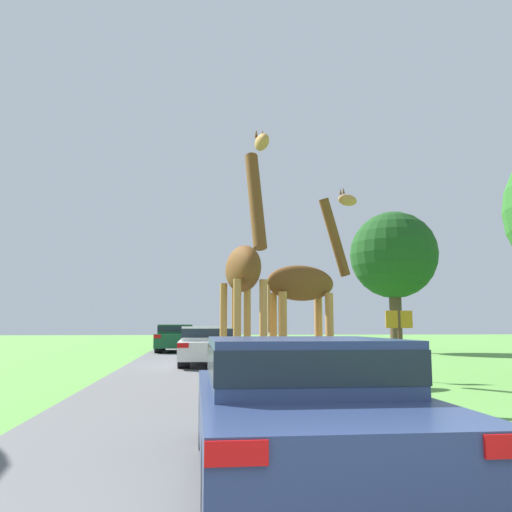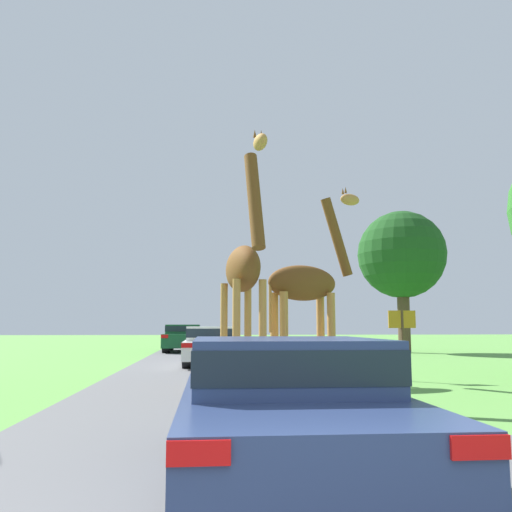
{
  "view_description": "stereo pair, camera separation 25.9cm",
  "coord_description": "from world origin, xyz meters",
  "px_view_note": "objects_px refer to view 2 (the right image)",
  "views": [
    {
      "loc": [
        -0.83,
        -1.47,
        1.37
      ],
      "look_at": [
        0.44,
        9.98,
        2.86
      ],
      "focal_mm": 38.0,
      "sensor_mm": 36.0,
      "label": 1
    },
    {
      "loc": [
        -0.57,
        -1.49,
        1.37
      ],
      "look_at": [
        0.44,
        9.98,
        2.86
      ],
      "focal_mm": 38.0,
      "sensor_mm": 36.0,
      "label": 2
    }
  ],
  "objects_px": {
    "giraffe_companion": "(307,291)",
    "giraffe_near_road": "(244,271)",
    "car_queue_left": "(213,344)",
    "sign_post": "(402,332)",
    "car_lead_maroon": "(285,402)",
    "car_queue_right": "(183,337)",
    "tree_right_cluster": "(402,255)"
  },
  "relations": [
    {
      "from": "giraffe_near_road",
      "to": "car_lead_maroon",
      "type": "relative_size",
      "value": 1.21
    },
    {
      "from": "giraffe_near_road",
      "to": "car_lead_maroon",
      "type": "bearing_deg",
      "value": 79.69
    },
    {
      "from": "giraffe_near_road",
      "to": "sign_post",
      "type": "xyz_separation_m",
      "value": [
        4.14,
        2.05,
        -1.3
      ]
    },
    {
      "from": "giraffe_near_road",
      "to": "car_queue_left",
      "type": "relative_size",
      "value": 1.17
    },
    {
      "from": "car_queue_left",
      "to": "car_queue_right",
      "type": "bearing_deg",
      "value": 98.32
    },
    {
      "from": "car_lead_maroon",
      "to": "car_queue_right",
      "type": "bearing_deg",
      "value": 94.75
    },
    {
      "from": "giraffe_near_road",
      "to": "car_lead_maroon",
      "type": "height_order",
      "value": "giraffe_near_road"
    },
    {
      "from": "car_lead_maroon",
      "to": "car_queue_right",
      "type": "height_order",
      "value": "car_queue_right"
    },
    {
      "from": "giraffe_companion",
      "to": "car_lead_maroon",
      "type": "relative_size",
      "value": 1.14
    },
    {
      "from": "car_queue_left",
      "to": "sign_post",
      "type": "xyz_separation_m",
      "value": [
        4.71,
        -5.86,
        0.5
      ]
    },
    {
      "from": "giraffe_companion",
      "to": "tree_right_cluster",
      "type": "bearing_deg",
      "value": 132.77
    },
    {
      "from": "tree_right_cluster",
      "to": "giraffe_near_road",
      "type": "bearing_deg",
      "value": -120.34
    },
    {
      "from": "giraffe_near_road",
      "to": "sign_post",
      "type": "height_order",
      "value": "giraffe_near_road"
    },
    {
      "from": "giraffe_near_road",
      "to": "giraffe_companion",
      "type": "height_order",
      "value": "giraffe_near_road"
    },
    {
      "from": "giraffe_companion",
      "to": "sign_post",
      "type": "relative_size",
      "value": 2.81
    },
    {
      "from": "car_lead_maroon",
      "to": "car_queue_left",
      "type": "height_order",
      "value": "car_queue_left"
    },
    {
      "from": "giraffe_companion",
      "to": "sign_post",
      "type": "distance_m",
      "value": 2.7
    },
    {
      "from": "car_lead_maroon",
      "to": "car_queue_right",
      "type": "xyz_separation_m",
      "value": [
        -2.02,
        24.36,
        0.08
      ]
    },
    {
      "from": "car_lead_maroon",
      "to": "sign_post",
      "type": "relative_size",
      "value": 2.46
    },
    {
      "from": "car_queue_left",
      "to": "giraffe_companion",
      "type": "bearing_deg",
      "value": -70.23
    },
    {
      "from": "giraffe_near_road",
      "to": "tree_right_cluster",
      "type": "relative_size",
      "value": 0.71
    },
    {
      "from": "car_lead_maroon",
      "to": "tree_right_cluster",
      "type": "bearing_deg",
      "value": 67.18
    },
    {
      "from": "car_queue_left",
      "to": "sign_post",
      "type": "height_order",
      "value": "sign_post"
    },
    {
      "from": "giraffe_companion",
      "to": "car_queue_right",
      "type": "relative_size",
      "value": 1.05
    },
    {
      "from": "giraffe_companion",
      "to": "car_lead_maroon",
      "type": "xyz_separation_m",
      "value": [
        -1.69,
        -8.0,
        -1.53
      ]
    },
    {
      "from": "sign_post",
      "to": "tree_right_cluster",
      "type": "bearing_deg",
      "value": 69.56
    },
    {
      "from": "giraffe_near_road",
      "to": "car_queue_left",
      "type": "distance_m",
      "value": 8.13
    },
    {
      "from": "tree_right_cluster",
      "to": "car_queue_left",
      "type": "bearing_deg",
      "value": -141.06
    },
    {
      "from": "car_lead_maroon",
      "to": "giraffe_companion",
      "type": "bearing_deg",
      "value": 78.07
    },
    {
      "from": "car_queue_left",
      "to": "sign_post",
      "type": "distance_m",
      "value": 7.54
    },
    {
      "from": "giraffe_companion",
      "to": "giraffe_near_road",
      "type": "bearing_deg",
      "value": -62.93
    },
    {
      "from": "giraffe_near_road",
      "to": "car_queue_left",
      "type": "xyz_separation_m",
      "value": [
        -0.57,
        7.91,
        -1.8
      ]
    }
  ]
}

